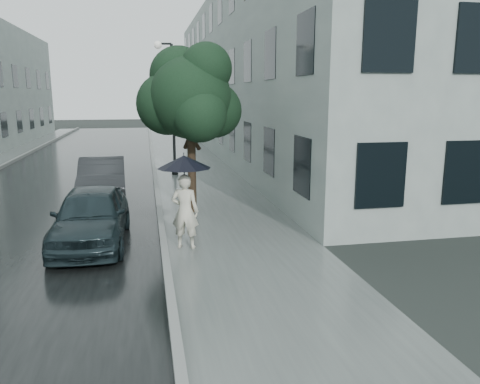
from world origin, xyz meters
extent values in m
plane|color=black|center=(0.00, 0.00, 0.00)|extent=(120.00, 120.00, 0.00)
cube|color=slate|center=(0.25, 12.00, 0.00)|extent=(3.50, 60.00, 0.01)
cube|color=slate|center=(-1.57, 12.00, 0.07)|extent=(0.15, 60.00, 0.15)
cube|color=black|center=(-5.08, 12.00, 0.00)|extent=(6.85, 60.00, 0.00)
cube|color=#94A19A|center=(5.50, 19.50, 4.50)|extent=(7.00, 36.00, 9.00)
cube|color=black|center=(2.02, 19.50, 4.50)|extent=(0.08, 32.40, 7.20)
cube|color=black|center=(-10.32, 30.00, 4.00)|extent=(0.08, 16.20, 6.40)
imported|color=beige|center=(-1.09, 2.00, 0.85)|extent=(0.71, 0.57, 1.68)
cylinder|color=black|center=(-1.08, 1.99, 1.41)|extent=(0.02, 0.02, 0.81)
cone|color=black|center=(-1.08, 1.99, 1.96)|extent=(1.52, 1.52, 0.28)
cylinder|color=black|center=(-1.08, 1.99, 2.12)|extent=(0.02, 0.02, 0.08)
cylinder|color=black|center=(-1.08, 1.99, 0.98)|extent=(0.03, 0.03, 0.06)
cylinder|color=#332619|center=(-0.60, 5.32, 1.20)|extent=(0.24, 0.24, 2.41)
sphere|color=#17341D|center=(-0.60, 5.32, 3.30)|extent=(2.31, 2.31, 2.31)
sphere|color=#17341D|center=(0.12, 5.58, 2.94)|extent=(1.59, 1.59, 1.59)
sphere|color=#17341D|center=(-1.22, 5.67, 3.12)|extent=(1.78, 1.78, 1.78)
sphere|color=#17341D|center=(-0.43, 4.69, 2.85)|extent=(1.50, 1.50, 1.50)
sphere|color=#17341D|center=(-0.87, 5.85, 3.92)|extent=(1.69, 1.69, 1.69)
sphere|color=#17341D|center=(-0.16, 5.14, 4.09)|extent=(1.43, 1.43, 1.43)
cylinder|color=black|center=(-0.70, 11.98, 2.71)|extent=(0.12, 0.12, 5.42)
cylinder|color=black|center=(-0.70, 11.98, 0.10)|extent=(0.28, 0.28, 0.20)
cylinder|color=black|center=(-0.95, 12.03, 5.42)|extent=(0.51, 0.17, 0.08)
sphere|color=silver|center=(-1.24, 12.08, 5.37)|extent=(0.32, 0.32, 0.32)
imported|color=#18262A|center=(-3.17, 2.71, 0.67)|extent=(1.65, 3.94, 1.33)
imported|color=#222527|center=(-3.33, 7.64, 0.69)|extent=(1.65, 4.20, 1.36)
camera|label=1|loc=(-1.87, -8.10, 3.39)|focal=35.00mm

